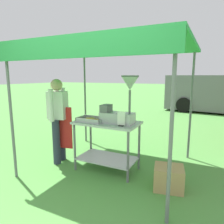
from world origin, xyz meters
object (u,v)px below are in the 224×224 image
at_px(menu_sign, 121,120).
at_px(vendor, 58,116).
at_px(donut_fryer, 121,106).
at_px(stall_canopy, 109,51).
at_px(donut_tray, 92,120).
at_px(supply_crate, 169,178).
at_px(donut_cart, 107,136).
at_px(van_grey, 223,93).

distance_m(menu_sign, vendor, 1.34).
bearing_deg(donut_fryer, stall_canopy, 157.61).
bearing_deg(donut_fryer, vendor, -176.01).
distance_m(donut_tray, supply_crate, 1.56).
bearing_deg(donut_cart, donut_fryer, -2.00).
bearing_deg(donut_tray, menu_sign, -9.08).
bearing_deg(donut_cart, supply_crate, -8.41).
relative_size(supply_crate, van_grey, 0.10).
relative_size(stall_canopy, supply_crate, 5.49).
bearing_deg(donut_fryer, menu_sign, -62.50).
distance_m(vendor, supply_crate, 2.24).
height_order(donut_tray, vendor, vendor).
distance_m(stall_canopy, donut_cart, 1.45).
bearing_deg(donut_tray, supply_crate, -3.60).
bearing_deg(donut_tray, vendor, -178.61).
bearing_deg(van_grey, donut_fryer, -103.22).
distance_m(donut_cart, donut_fryer, 0.62).
bearing_deg(stall_canopy, donut_fryer, -22.39).
bearing_deg(vendor, donut_tray, 1.39).
xyz_separation_m(donut_cart, supply_crate, (1.12, -0.17, -0.45)).
bearing_deg(van_grey, stall_canopy, -105.27).
bearing_deg(vendor, menu_sign, -3.36).
xyz_separation_m(donut_tray, menu_sign, (0.60, -0.10, 0.08)).
xyz_separation_m(stall_canopy, donut_tray, (-0.26, -0.18, -1.17)).
bearing_deg(donut_tray, donut_fryer, 7.65).
distance_m(stall_canopy, van_grey, 7.85).
bearing_deg(donut_cart, donut_tray, -163.02).
bearing_deg(menu_sign, supply_crate, 0.75).
distance_m(donut_cart, donut_tray, 0.39).
distance_m(donut_fryer, van_grey, 7.81).
height_order(donut_cart, van_grey, van_grey).
bearing_deg(donut_cart, van_grey, 74.92).
xyz_separation_m(stall_canopy, donut_cart, (-0.00, -0.10, -1.45)).
bearing_deg(van_grey, donut_cart, -105.08).
distance_m(stall_canopy, menu_sign, 1.18).
bearing_deg(donut_cart, vendor, -174.45).
bearing_deg(stall_canopy, vendor, -168.91).
xyz_separation_m(menu_sign, vendor, (-1.34, 0.08, -0.08)).
xyz_separation_m(donut_tray, supply_crate, (1.38, -0.09, -0.73)).
xyz_separation_m(vendor, van_grey, (3.04, 7.68, -0.03)).
bearing_deg(supply_crate, van_grey, 83.18).
distance_m(donut_tray, van_grey, 8.00).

